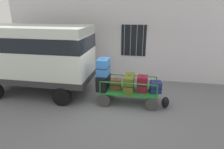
% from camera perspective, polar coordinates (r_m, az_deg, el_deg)
% --- Properties ---
extents(ground_plane, '(40.00, 40.00, 0.00)m').
position_cam_1_polar(ground_plane, '(7.59, 1.00, -7.94)').
color(ground_plane, slate).
extents(building_wall, '(12.00, 0.38, 5.00)m').
position_cam_1_polar(building_wall, '(9.48, 3.85, 13.45)').
color(building_wall, silver).
rests_on(building_wall, ground).
extents(van, '(4.54, 2.13, 2.84)m').
position_cam_1_polar(van, '(8.42, -21.98, 6.05)').
color(van, silver).
rests_on(van, ground).
extents(luggage_cart, '(2.23, 1.04, 0.52)m').
position_cam_1_polar(luggage_cart, '(7.31, 5.09, -5.60)').
color(luggage_cart, '#1E722D').
rests_on(luggage_cart, ground).
extents(cart_railing, '(2.10, 0.90, 0.47)m').
position_cam_1_polar(cart_railing, '(7.11, 5.21, -1.98)').
color(cart_railing, '#1E722D').
rests_on(cart_railing, luggage_cart).
extents(suitcase_left_bottom, '(0.44, 0.82, 0.56)m').
position_cam_1_polar(suitcase_left_bottom, '(7.26, -2.64, -2.31)').
color(suitcase_left_bottom, black).
rests_on(suitcase_left_bottom, luggage_cart).
extents(suitcase_left_middle, '(0.46, 0.61, 0.64)m').
position_cam_1_polar(suitcase_left_middle, '(7.08, -2.68, 2.27)').
color(suitcase_left_middle, '#3372C6').
rests_on(suitcase_left_middle, suitcase_left_bottom).
extents(suitcase_midleft_bottom, '(0.39, 0.33, 0.42)m').
position_cam_1_polar(suitcase_midleft_bottom, '(7.26, 1.30, -2.91)').
color(suitcase_midleft_bottom, brown).
rests_on(suitcase_midleft_bottom, luggage_cart).
extents(suitcase_center_bottom, '(0.38, 0.82, 0.61)m').
position_cam_1_polar(suitcase_center_bottom, '(7.13, 5.19, -2.59)').
color(suitcase_center_bottom, '#4C5119').
rests_on(suitcase_center_bottom, luggage_cart).
extents(suitcase_midright_bottom, '(0.40, 0.45, 0.61)m').
position_cam_1_polar(suitcase_midright_bottom, '(7.13, 9.17, -2.78)').
color(suitcase_midright_bottom, maroon).
rests_on(suitcase_midright_bottom, luggage_cart).
extents(suitcase_right_bottom, '(0.45, 0.45, 0.41)m').
position_cam_1_polar(suitcase_right_bottom, '(7.20, 13.07, -3.68)').
color(suitcase_right_bottom, navy).
rests_on(suitcase_right_bottom, luggage_cart).
extents(backpack, '(0.27, 0.22, 0.44)m').
position_cam_1_polar(backpack, '(7.26, 15.86, -8.16)').
color(backpack, black).
rests_on(backpack, ground).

